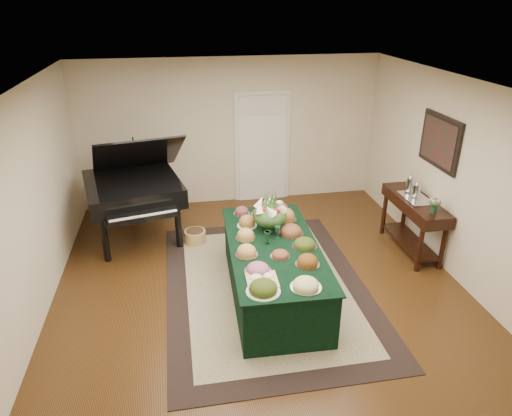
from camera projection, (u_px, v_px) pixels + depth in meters
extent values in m
plane|color=black|center=(260.00, 286.00, 6.29)|extent=(6.00, 6.00, 0.00)
cube|color=black|center=(266.00, 286.00, 6.28)|extent=(2.69, 3.77, 0.01)
cube|color=#BFB58F|center=(266.00, 286.00, 6.27)|extent=(2.15, 3.23, 0.01)
cube|color=silver|center=(262.00, 147.00, 8.61)|extent=(1.05, 0.04, 2.10)
cube|color=white|center=(262.00, 150.00, 8.61)|extent=(0.90, 0.06, 2.00)
cube|color=black|center=(273.00, 271.00, 5.97)|extent=(1.15, 2.37, 0.73)
cube|color=black|center=(274.00, 246.00, 5.81)|extent=(1.21, 2.44, 0.02)
cylinder|color=silver|center=(247.00, 255.00, 5.59)|extent=(0.29, 0.29, 0.01)
ellipsoid|color=gold|center=(246.00, 251.00, 5.57)|extent=(0.24, 0.24, 0.10)
cylinder|color=silver|center=(263.00, 291.00, 4.89)|extent=(0.38, 0.38, 0.01)
ellipsoid|color=#3C4E14|center=(263.00, 287.00, 4.87)|extent=(0.31, 0.31, 0.10)
cylinder|color=silver|center=(305.00, 246.00, 5.78)|extent=(0.33, 0.33, 0.01)
ellipsoid|color=#3C4E14|center=(305.00, 243.00, 5.76)|extent=(0.27, 0.27, 0.08)
cylinder|color=silver|center=(291.00, 233.00, 6.09)|extent=(0.35, 0.35, 0.01)
ellipsoid|color=brown|center=(291.00, 230.00, 6.07)|extent=(0.29, 0.29, 0.09)
cylinder|color=silver|center=(280.00, 256.00, 5.56)|extent=(0.25, 0.25, 0.01)
ellipsoid|color=brown|center=(280.00, 254.00, 5.54)|extent=(0.21, 0.21, 0.05)
cylinder|color=silver|center=(286.00, 220.00, 6.47)|extent=(0.31, 0.31, 0.01)
ellipsoid|color=#AE7432|center=(286.00, 215.00, 6.44)|extent=(0.25, 0.25, 0.13)
cylinder|color=silver|center=(262.00, 214.00, 6.62)|extent=(0.32, 0.32, 0.01)
ellipsoid|color=brown|center=(262.00, 212.00, 6.61)|extent=(0.26, 0.26, 0.07)
cylinder|color=silver|center=(246.00, 238.00, 5.97)|extent=(0.27, 0.27, 0.01)
ellipsoid|color=gold|center=(246.00, 234.00, 5.95)|extent=(0.22, 0.22, 0.10)
cylinder|color=silver|center=(258.00, 271.00, 5.25)|extent=(0.32, 0.32, 0.01)
ellipsoid|color=#BD5E7F|center=(258.00, 268.00, 5.24)|extent=(0.26, 0.26, 0.07)
cylinder|color=silver|center=(306.00, 287.00, 4.96)|extent=(0.35, 0.35, 0.01)
ellipsoid|color=#ECE594|center=(306.00, 284.00, 4.94)|extent=(0.28, 0.28, 0.08)
cylinder|color=silver|center=(247.00, 226.00, 6.30)|extent=(0.28, 0.28, 0.01)
ellipsoid|color=#AE7432|center=(247.00, 221.00, 6.27)|extent=(0.23, 0.23, 0.11)
cylinder|color=silver|center=(242.00, 214.00, 6.64)|extent=(0.25, 0.25, 0.01)
ellipsoid|color=brown|center=(242.00, 211.00, 6.62)|extent=(0.20, 0.20, 0.08)
cylinder|color=silver|center=(281.00, 211.00, 6.73)|extent=(0.26, 0.26, 0.01)
ellipsoid|color=brown|center=(281.00, 208.00, 6.71)|extent=(0.21, 0.21, 0.09)
cylinder|color=silver|center=(307.00, 264.00, 5.39)|extent=(0.30, 0.30, 0.01)
ellipsoid|color=brown|center=(308.00, 261.00, 5.37)|extent=(0.24, 0.24, 0.09)
cube|color=tan|center=(262.00, 280.00, 5.08)|extent=(0.36, 0.36, 0.02)
ellipsoid|color=#ECE8C7|center=(256.00, 275.00, 5.08)|extent=(0.14, 0.14, 0.08)
ellipsoid|color=#ECE8C7|center=(268.00, 274.00, 5.12)|extent=(0.12, 0.12, 0.07)
cube|color=orange|center=(268.00, 281.00, 5.00)|extent=(0.11, 0.09, 0.05)
cylinder|color=#14331E|center=(270.00, 224.00, 6.16)|extent=(0.17, 0.17, 0.17)
ellipsoid|color=#2D5622|center=(270.00, 216.00, 6.11)|extent=(0.45, 0.45, 0.29)
cylinder|color=black|center=(105.00, 240.00, 6.76)|extent=(0.10, 0.10, 0.71)
cylinder|color=black|center=(178.00, 227.00, 7.14)|extent=(0.10, 0.10, 0.71)
cylinder|color=black|center=(130.00, 202.00, 8.00)|extent=(0.10, 0.10, 0.71)
cube|color=black|center=(133.00, 189.00, 7.24)|extent=(1.70, 1.78, 0.30)
cube|color=black|center=(143.00, 216.00, 6.57)|extent=(1.03, 0.43, 0.10)
cube|color=black|center=(137.00, 155.00, 7.21)|extent=(1.56, 1.36, 0.78)
cylinder|color=#AB8745|center=(195.00, 237.00, 7.36)|extent=(0.34, 0.34, 0.21)
cylinder|color=black|center=(420.00, 250.00, 6.50)|extent=(0.07, 0.07, 0.69)
cylinder|color=black|center=(443.00, 248.00, 6.56)|extent=(0.07, 0.07, 0.69)
cylinder|color=black|center=(384.00, 215.00, 7.56)|extent=(0.07, 0.07, 0.69)
cylinder|color=black|center=(404.00, 213.00, 7.62)|extent=(0.07, 0.07, 0.69)
cube|color=black|center=(415.00, 204.00, 6.88)|extent=(0.45, 1.40, 0.18)
cube|color=black|center=(409.00, 241.00, 7.14)|extent=(0.38, 1.23, 0.03)
cube|color=silver|center=(416.00, 198.00, 6.85)|extent=(0.34, 0.58, 0.02)
cylinder|color=#14331E|center=(434.00, 209.00, 6.38)|extent=(0.08, 0.08, 0.12)
ellipsoid|color=pink|center=(435.00, 202.00, 6.33)|extent=(0.18, 0.18, 0.12)
cube|color=black|center=(440.00, 142.00, 6.50)|extent=(0.04, 0.95, 0.75)
cube|color=#4F151E|center=(438.00, 142.00, 6.50)|extent=(0.01, 0.82, 0.62)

